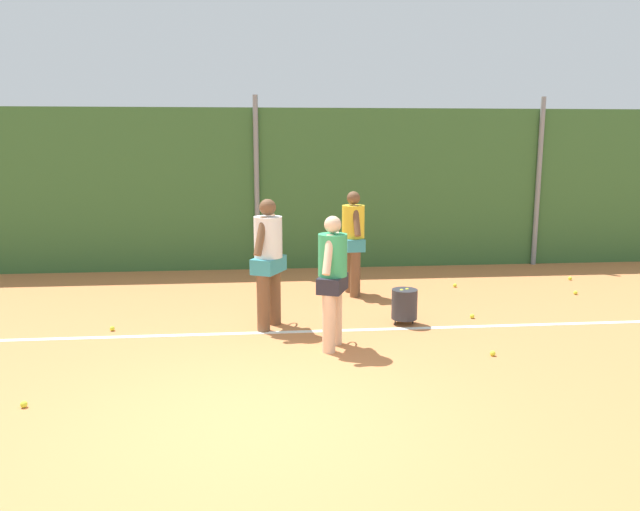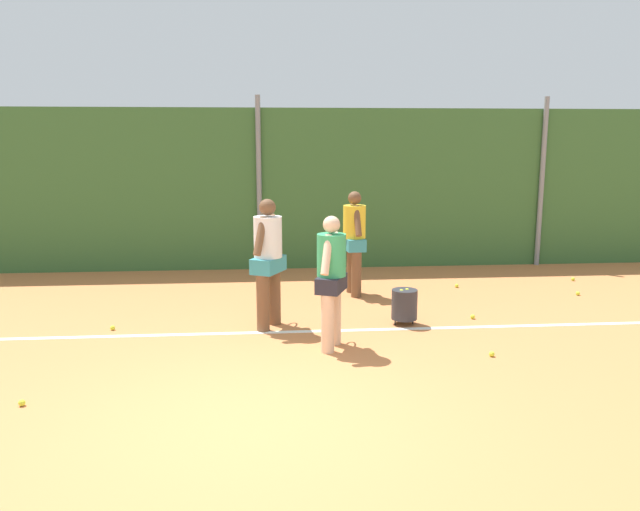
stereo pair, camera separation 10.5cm
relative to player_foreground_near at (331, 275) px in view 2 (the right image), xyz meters
The scene contains 16 objects.
ground_plane 1.31m from the player_foreground_near, behind, with size 30.46×30.46×0.00m, color #C67542.
hedge_fence_backdrop 5.15m from the player_foreground_near, 100.44° to the left, with size 19.80×0.25×3.16m, color #386633.
fence_post_center 4.99m from the player_foreground_near, 100.81° to the left, with size 0.10×0.10×3.40m, color gray.
fence_post_right 6.85m from the player_foreground_near, 45.37° to the left, with size 0.10×0.10×3.40m, color gray.
court_baseline_paint 1.48m from the player_foreground_near, 143.52° to the left, with size 14.47×0.10×0.01m, color white.
player_foreground_near is the anchor object (origin of this frame).
player_midcourt 1.21m from the player_foreground_near, 129.42° to the left, with size 0.51×0.76×1.78m.
player_backcourt_far 2.75m from the player_foreground_near, 76.25° to the left, with size 0.37×0.72×1.73m.
ball_hopper 1.58m from the player_foreground_near, 38.94° to the left, with size 0.36×0.36×0.51m.
tennis_ball_0 2.14m from the player_foreground_near, 14.54° to the right, with size 0.07×0.07×0.07m, color #CCDB33.
tennis_ball_2 3.62m from the player_foreground_near, 155.24° to the right, with size 0.07×0.07×0.07m, color #CCDB33.
tennis_ball_3 3.19m from the player_foreground_near, 161.44° to the left, with size 0.07×0.07×0.07m, color #CCDB33.
tennis_ball_4 5.02m from the player_foreground_near, 27.62° to the left, with size 0.07×0.07×0.07m, color #CCDB33.
tennis_ball_5 2.59m from the player_foreground_near, 26.54° to the left, with size 0.07×0.07×0.07m, color #CCDB33.
tennis_ball_6 4.03m from the player_foreground_near, 49.92° to the left, with size 0.07×0.07×0.07m, color #CCDB33.
tennis_ball_7 5.93m from the player_foreground_near, 34.73° to the left, with size 0.07×0.07×0.07m, color #CCDB33.
Camera 2 is at (0.16, -5.40, 2.56)m, focal length 34.95 mm.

